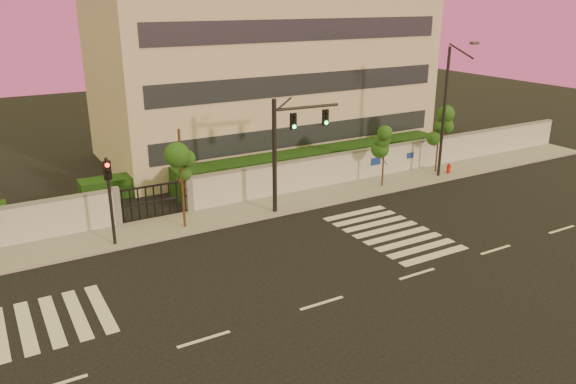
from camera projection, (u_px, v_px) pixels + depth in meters
The scene contains 13 objects.
ground at pixel (322, 303), 22.29m from camera, with size 120.00×120.00×0.00m, color black.
sidewalk at pixel (217, 217), 30.86m from camera, with size 60.00×3.00×0.15m, color gray.
perimeter_wall at pixel (208, 192), 31.81m from camera, with size 60.00×0.36×2.20m.
hedge_row at pixel (207, 180), 34.63m from camera, with size 41.00×4.25×1.80m.
institutional_building at pixel (264, 72), 42.51m from camera, with size 24.40×12.40×12.25m.
road_markings at pixel (245, 274), 24.61m from camera, with size 57.00×7.62×0.02m.
street_tree_d at pixel (181, 157), 28.17m from camera, with size 1.59×1.27×5.35m.
street_tree_e at pixel (384, 142), 34.86m from camera, with size 1.41×1.12×4.04m.
street_tree_f at pixel (439, 127), 37.64m from camera, with size 1.47×1.17×4.44m.
traffic_signal_main at pixel (288, 141), 30.58m from camera, with size 4.08×0.50×6.46m.
traffic_signal_secondary at pixel (109, 191), 26.45m from camera, with size 0.35×0.34×4.49m.
streetlight_east at pixel (447, 106), 36.10m from camera, with size 0.54×2.17×9.01m.
fire_hydrant at pixel (448, 169), 38.24m from camera, with size 0.32×0.31×0.82m.
Camera 1 is at (-10.95, -16.31, 11.50)m, focal length 35.00 mm.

